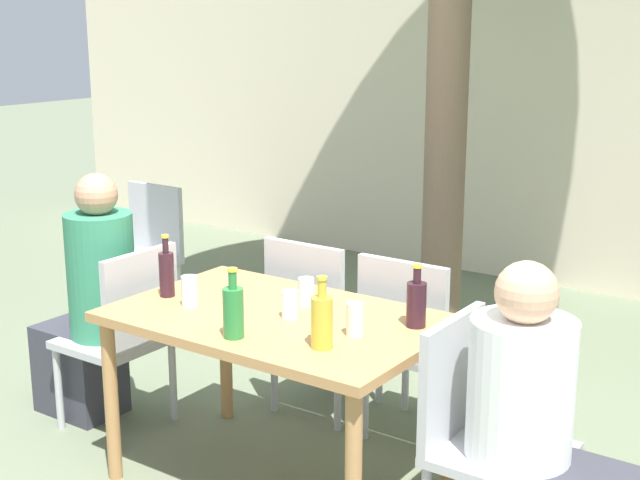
{
  "coord_description": "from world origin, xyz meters",
  "views": [
    {
      "loc": [
        2.1,
        -2.7,
        1.92
      ],
      "look_at": [
        0.0,
        0.3,
        1.0
      ],
      "focal_mm": 50.0,
      "sensor_mm": 36.0,
      "label": 1
    }
  ],
  "objects_px": {
    "dining_table_front": "(278,336)",
    "drinking_glass_3": "(290,304)",
    "person_seated_1": "(542,444)",
    "wine_bottle_3": "(416,303)",
    "patio_chair_4": "(144,248)",
    "drinking_glass_0": "(355,319)",
    "drinking_glass_2": "(190,291)",
    "patio_chair_2": "(317,317)",
    "patio_chair_0": "(126,329)",
    "person_seated_0": "(91,312)",
    "green_bottle_0": "(233,311)",
    "oil_cruet_2": "(322,320)",
    "patio_chair_1": "(479,428)",
    "patio_chair_3": "(413,339)",
    "wine_bottle_1": "(167,273)",
    "drinking_glass_1": "(306,292)"
  },
  "relations": [
    {
      "from": "dining_table_front",
      "to": "drinking_glass_2",
      "type": "distance_m",
      "value": 0.42
    },
    {
      "from": "dining_table_front",
      "to": "green_bottle_0",
      "type": "bearing_deg",
      "value": -85.42
    },
    {
      "from": "oil_cruet_2",
      "to": "drinking_glass_0",
      "type": "relative_size",
      "value": 2.09
    },
    {
      "from": "person_seated_1",
      "to": "drinking_glass_2",
      "type": "height_order",
      "value": "person_seated_1"
    },
    {
      "from": "patio_chair_2",
      "to": "drinking_glass_2",
      "type": "relative_size",
      "value": 6.94
    },
    {
      "from": "dining_table_front",
      "to": "patio_chair_2",
      "type": "height_order",
      "value": "patio_chair_2"
    },
    {
      "from": "drinking_glass_3",
      "to": "patio_chair_2",
      "type": "bearing_deg",
      "value": 116.59
    },
    {
      "from": "patio_chair_0",
      "to": "patio_chair_1",
      "type": "relative_size",
      "value": 1.0
    },
    {
      "from": "patio_chair_1",
      "to": "patio_chair_4",
      "type": "bearing_deg",
      "value": 68.48
    },
    {
      "from": "patio_chair_1",
      "to": "patio_chair_3",
      "type": "bearing_deg",
      "value": 43.83
    },
    {
      "from": "patio_chair_4",
      "to": "drinking_glass_1",
      "type": "distance_m",
      "value": 2.18
    },
    {
      "from": "drinking_glass_0",
      "to": "oil_cruet_2",
      "type": "bearing_deg",
      "value": -99.87
    },
    {
      "from": "person_seated_1",
      "to": "green_bottle_0",
      "type": "height_order",
      "value": "person_seated_1"
    },
    {
      "from": "drinking_glass_3",
      "to": "patio_chair_4",
      "type": "bearing_deg",
      "value": 150.73
    },
    {
      "from": "patio_chair_0",
      "to": "drinking_glass_0",
      "type": "distance_m",
      "value": 1.32
    },
    {
      "from": "patio_chair_3",
      "to": "person_seated_0",
      "type": "xyz_separation_m",
      "value": [
        -1.4,
        -0.66,
        0.04
      ]
    },
    {
      "from": "drinking_glass_0",
      "to": "drinking_glass_3",
      "type": "distance_m",
      "value": 0.32
    },
    {
      "from": "person_seated_1",
      "to": "green_bottle_0",
      "type": "distance_m",
      "value": 1.2
    },
    {
      "from": "patio_chair_2",
      "to": "oil_cruet_2",
      "type": "distance_m",
      "value": 1.11
    },
    {
      "from": "dining_table_front",
      "to": "drinking_glass_3",
      "type": "distance_m",
      "value": 0.16
    },
    {
      "from": "patio_chair_0",
      "to": "person_seated_1",
      "type": "xyz_separation_m",
      "value": [
        2.03,
        -0.0,
        0.01
      ]
    },
    {
      "from": "green_bottle_0",
      "to": "person_seated_1",
      "type": "bearing_deg",
      "value": 15.09
    },
    {
      "from": "oil_cruet_2",
      "to": "drinking_glass_0",
      "type": "xyz_separation_m",
      "value": [
        0.03,
        0.17,
        -0.04
      ]
    },
    {
      "from": "green_bottle_0",
      "to": "wine_bottle_3",
      "type": "xyz_separation_m",
      "value": [
        0.5,
        0.5,
        -0.01
      ]
    },
    {
      "from": "person_seated_1",
      "to": "wine_bottle_3",
      "type": "height_order",
      "value": "person_seated_1"
    },
    {
      "from": "green_bottle_0",
      "to": "drinking_glass_0",
      "type": "distance_m",
      "value": 0.46
    },
    {
      "from": "person_seated_1",
      "to": "green_bottle_0",
      "type": "xyz_separation_m",
      "value": [
        -1.11,
        -0.3,
        0.34
      ]
    },
    {
      "from": "person_seated_1",
      "to": "drinking_glass_3",
      "type": "bearing_deg",
      "value": 90.03
    },
    {
      "from": "drinking_glass_0",
      "to": "drinking_glass_2",
      "type": "height_order",
      "value": "same"
    },
    {
      "from": "person_seated_0",
      "to": "wine_bottle_3",
      "type": "relative_size",
      "value": 4.91
    },
    {
      "from": "patio_chair_2",
      "to": "green_bottle_0",
      "type": "relative_size",
      "value": 3.31
    },
    {
      "from": "person_seated_0",
      "to": "drinking_glass_3",
      "type": "bearing_deg",
      "value": 89.98
    },
    {
      "from": "patio_chair_3",
      "to": "oil_cruet_2",
      "type": "xyz_separation_m",
      "value": [
        0.09,
        -0.86,
        0.35
      ]
    },
    {
      "from": "patio_chair_2",
      "to": "patio_chair_1",
      "type": "bearing_deg",
      "value": 150.53
    },
    {
      "from": "patio_chair_3",
      "to": "drinking_glass_3",
      "type": "distance_m",
      "value": 0.75
    },
    {
      "from": "dining_table_front",
      "to": "person_seated_0",
      "type": "height_order",
      "value": "person_seated_0"
    },
    {
      "from": "patio_chair_2",
      "to": "green_bottle_0",
      "type": "height_order",
      "value": "green_bottle_0"
    },
    {
      "from": "patio_chair_4",
      "to": "wine_bottle_1",
      "type": "xyz_separation_m",
      "value": [
        1.38,
        -1.19,
        0.35
      ]
    },
    {
      "from": "green_bottle_0",
      "to": "patio_chair_0",
      "type": "bearing_deg",
      "value": 162.02
    },
    {
      "from": "oil_cruet_2",
      "to": "drinking_glass_2",
      "type": "relative_size",
      "value": 2.09
    },
    {
      "from": "patio_chair_0",
      "to": "drinking_glass_0",
      "type": "height_order",
      "value": "patio_chair_0"
    },
    {
      "from": "wine_bottle_3",
      "to": "patio_chair_2",
      "type": "bearing_deg",
      "value": 149.92
    },
    {
      "from": "dining_table_front",
      "to": "wine_bottle_3",
      "type": "height_order",
      "value": "wine_bottle_3"
    },
    {
      "from": "patio_chair_1",
      "to": "patio_chair_2",
      "type": "height_order",
      "value": "same"
    },
    {
      "from": "person_seated_1",
      "to": "drinking_glass_1",
      "type": "bearing_deg",
      "value": 81.61
    },
    {
      "from": "patio_chair_0",
      "to": "patio_chair_3",
      "type": "relative_size",
      "value": 1.0
    },
    {
      "from": "patio_chair_2",
      "to": "person_seated_0",
      "type": "relative_size",
      "value": 0.73
    },
    {
      "from": "person_seated_0",
      "to": "person_seated_1",
      "type": "distance_m",
      "value": 2.26
    },
    {
      "from": "patio_chair_4",
      "to": "wine_bottle_1",
      "type": "height_order",
      "value": "wine_bottle_1"
    },
    {
      "from": "drinking_glass_1",
      "to": "drinking_glass_2",
      "type": "bearing_deg",
      "value": -144.36
    }
  ]
}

